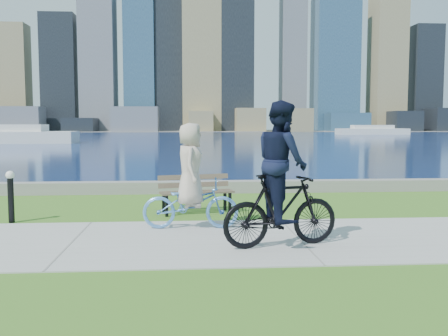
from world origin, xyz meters
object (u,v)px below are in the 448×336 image
(cyclist_man, at_px, (281,186))
(bollard_lamp, at_px, (11,193))
(cyclist_woman, at_px, (190,190))
(park_bench, at_px, (196,190))

(cyclist_man, bearing_deg, bollard_lamp, 51.62)
(cyclist_woman, relative_size, cyclist_man, 0.85)
(cyclist_woman, bearing_deg, park_bench, -2.07)
(bollard_lamp, height_order, cyclist_woman, cyclist_woman)
(park_bench, distance_m, bollard_lamp, 3.99)
(bollard_lamp, xyz_separation_m, cyclist_man, (5.25, -2.50, 0.41))
(park_bench, height_order, bollard_lamp, bollard_lamp)
(park_bench, xyz_separation_m, bollard_lamp, (-3.88, -0.89, 0.09))
(cyclist_man, bearing_deg, cyclist_woman, 30.64)
(bollard_lamp, relative_size, cyclist_woman, 0.53)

